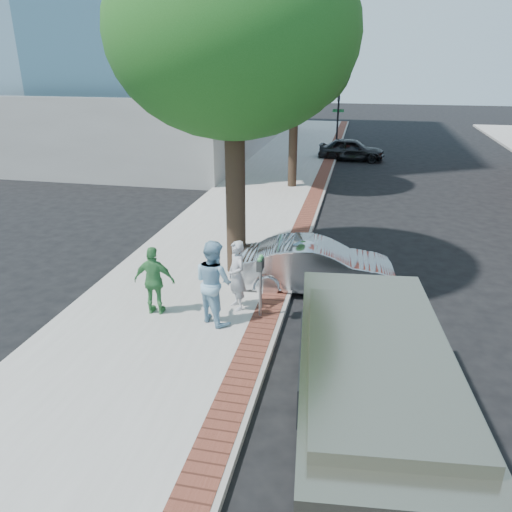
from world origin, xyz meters
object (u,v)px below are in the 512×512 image
(person_gray, at_px, (237,275))
(sedan_silver, at_px, (316,266))
(bg_car, at_px, (351,149))
(person_green, at_px, (154,281))
(parking_meter, at_px, (260,274))
(person_officer, at_px, (213,282))
(van, at_px, (371,387))

(person_gray, xyz_separation_m, sedan_silver, (1.68, 1.70, -0.32))
(bg_car, bearing_deg, person_green, 171.31)
(parking_meter, relative_size, person_officer, 0.77)
(person_officer, bearing_deg, bg_car, -62.32)
(person_green, relative_size, bg_car, 0.42)
(person_officer, height_order, sedan_silver, person_officer)
(van, bearing_deg, bg_car, 86.78)
(person_officer, height_order, person_green, person_officer)
(person_gray, height_order, person_green, person_gray)
(sedan_silver, bearing_deg, person_officer, 134.34)
(person_gray, distance_m, van, 4.87)
(person_officer, bearing_deg, person_gray, -82.29)
(sedan_silver, bearing_deg, van, -171.83)
(sedan_silver, height_order, bg_car, sedan_silver)
(parking_meter, distance_m, sedan_silver, 2.31)
(sedan_silver, distance_m, van, 5.70)
(parking_meter, xyz_separation_m, person_green, (-2.38, -0.35, -0.25))
(person_green, height_order, van, van)
(person_officer, bearing_deg, parking_meter, -122.09)
(person_officer, distance_m, person_green, 1.43)
(bg_car, bearing_deg, van, -175.81)
(person_officer, xyz_separation_m, person_green, (-1.42, 0.08, -0.14))
(person_officer, relative_size, sedan_silver, 0.47)
(person_green, bearing_deg, van, 143.24)
(parking_meter, relative_size, person_gray, 0.89)
(bg_car, relative_size, van, 0.67)
(parking_meter, xyz_separation_m, sedan_silver, (1.07, 1.98, -0.54))
(person_green, bearing_deg, person_officer, 173.95)
(person_officer, relative_size, van, 0.34)
(van, bearing_deg, parking_meter, 118.36)
(bg_car, distance_m, van, 23.72)
(bg_car, bearing_deg, person_gray, 175.99)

